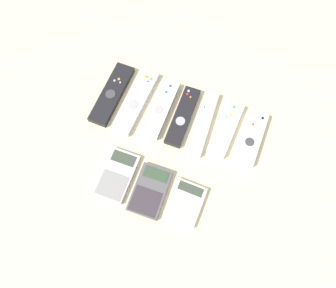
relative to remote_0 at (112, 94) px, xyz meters
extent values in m
plane|color=beige|center=(0.21, -0.13, -0.01)|extent=(3.00, 3.00, 0.00)
cube|color=black|center=(0.00, 0.00, 0.00)|extent=(0.06, 0.21, 0.02)
cylinder|color=#38383D|center=(0.00, -0.01, 0.01)|extent=(0.03, 0.03, 0.00)
cylinder|color=orange|center=(0.00, 0.05, 0.01)|extent=(0.01, 0.01, 0.00)
cylinder|color=silver|center=(0.01, 0.04, 0.01)|extent=(0.01, 0.01, 0.00)
cylinder|color=silver|center=(-0.01, 0.04, 0.01)|extent=(0.01, 0.01, 0.00)
cube|color=#B7B7BC|center=(0.08, 0.00, 0.00)|extent=(0.07, 0.22, 0.02)
cylinder|color=#99999E|center=(0.08, -0.01, 0.01)|extent=(0.03, 0.03, 0.00)
cylinder|color=green|center=(0.09, 0.08, 0.01)|extent=(0.01, 0.01, 0.00)
cylinder|color=yellow|center=(0.08, 0.09, 0.01)|extent=(0.01, 0.01, 0.00)
cylinder|color=blue|center=(0.09, 0.07, 0.01)|extent=(0.01, 0.01, 0.00)
cylinder|color=orange|center=(0.08, 0.09, 0.01)|extent=(0.01, 0.01, 0.00)
cube|color=silver|center=(0.15, 0.00, 0.00)|extent=(0.06, 0.19, 0.02)
cylinder|color=#99999E|center=(0.15, -0.01, 0.01)|extent=(0.02, 0.02, 0.00)
cylinder|color=blue|center=(0.16, 0.08, 0.01)|extent=(0.01, 0.01, 0.00)
cylinder|color=blue|center=(0.15, 0.06, 0.01)|extent=(0.01, 0.01, 0.00)
cube|color=black|center=(0.22, 0.00, 0.00)|extent=(0.05, 0.19, 0.02)
cylinder|color=#99999E|center=(0.22, -0.02, 0.01)|extent=(0.03, 0.03, 0.00)
cylinder|color=orange|center=(0.23, 0.07, 0.01)|extent=(0.01, 0.01, 0.00)
cylinder|color=red|center=(0.22, 0.07, 0.01)|extent=(0.01, 0.01, 0.00)
cylinder|color=silver|center=(0.21, 0.08, 0.01)|extent=(0.01, 0.01, 0.00)
cube|color=silver|center=(0.29, 0.00, 0.00)|extent=(0.05, 0.20, 0.02)
cylinder|color=silver|center=(0.29, -0.02, 0.01)|extent=(0.03, 0.03, 0.00)
cylinder|color=blue|center=(0.28, 0.05, 0.01)|extent=(0.01, 0.01, 0.00)
cylinder|color=silver|center=(0.29, 0.09, 0.01)|extent=(0.01, 0.01, 0.00)
cube|color=white|center=(0.35, 0.01, 0.00)|extent=(0.06, 0.17, 0.02)
cylinder|color=yellow|center=(0.36, 0.05, 0.01)|extent=(0.01, 0.01, 0.00)
cylinder|color=green|center=(0.35, 0.04, 0.01)|extent=(0.01, 0.01, 0.00)
cylinder|color=yellow|center=(0.36, 0.05, 0.01)|extent=(0.01, 0.01, 0.00)
cylinder|color=green|center=(0.36, 0.08, 0.01)|extent=(0.01, 0.01, 0.00)
cube|color=white|center=(0.43, 0.01, 0.00)|extent=(0.06, 0.16, 0.02)
cylinder|color=#38383D|center=(0.43, -0.01, 0.01)|extent=(0.03, 0.03, 0.00)
cylinder|color=red|center=(0.42, 0.04, 0.01)|extent=(0.01, 0.01, 0.00)
cylinder|color=blue|center=(0.44, 0.07, 0.01)|extent=(0.01, 0.01, 0.00)
cylinder|color=blue|center=(0.44, 0.07, 0.01)|extent=(0.01, 0.01, 0.00)
cube|color=#B2B2B7|center=(0.11, -0.23, 0.00)|extent=(0.08, 0.14, 0.01)
cube|color=#333D33|center=(0.11, -0.18, 0.01)|extent=(0.07, 0.03, 0.00)
cube|color=gray|center=(0.11, -0.26, 0.01)|extent=(0.07, 0.07, 0.00)
cube|color=#4C4C51|center=(0.21, -0.24, 0.00)|extent=(0.09, 0.14, 0.02)
cube|color=#2D422D|center=(0.21, -0.19, 0.01)|extent=(0.07, 0.03, 0.00)
cube|color=#332B35|center=(0.21, -0.27, 0.01)|extent=(0.08, 0.07, 0.00)
cube|color=silver|center=(0.31, -0.23, 0.00)|extent=(0.09, 0.11, 0.02)
cube|color=#333D33|center=(0.32, -0.20, 0.01)|extent=(0.07, 0.03, 0.00)
cube|color=#A6A2A1|center=(0.31, -0.26, 0.01)|extent=(0.08, 0.06, 0.00)
camera|label=1|loc=(0.33, -0.40, 0.87)|focal=35.00mm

